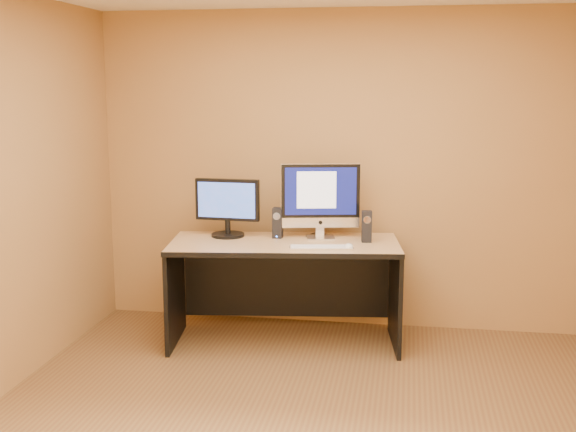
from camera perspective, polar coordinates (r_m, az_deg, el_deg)
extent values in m
plane|color=brown|center=(4.41, 1.18, -16.62)|extent=(4.00, 4.00, 0.00)
cube|color=silver|center=(5.32, 2.66, -2.48)|extent=(0.48, 0.20, 0.02)
ellipsoid|color=white|center=(5.32, 4.83, -2.38)|extent=(0.07, 0.11, 0.04)
cylinder|color=black|center=(5.76, 3.11, -1.53)|extent=(0.13, 0.21, 0.01)
cylinder|color=black|center=(5.81, 1.94, -1.41)|extent=(0.09, 0.18, 0.01)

